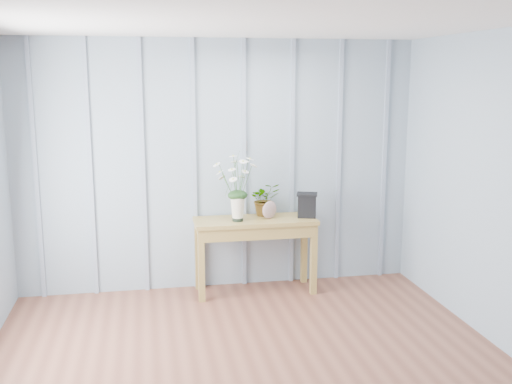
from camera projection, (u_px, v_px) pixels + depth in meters
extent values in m
cube|color=#91A4B4|center=(219.00, 166.00, 5.99)|extent=(4.00, 0.01, 2.50)
cube|color=white|center=(264.00, 15.00, 3.59)|extent=(4.00, 4.50, 0.01)
cube|color=#B1B1B6|center=(246.00, 146.00, 5.99)|extent=(0.03, 0.01, 0.10)
cube|color=#8797AD|center=(36.00, 171.00, 5.66)|extent=(0.04, 0.03, 2.50)
cube|color=#8797AD|center=(90.00, 170.00, 5.75)|extent=(0.04, 0.03, 2.50)
cube|color=#8797AD|center=(143.00, 168.00, 5.84)|extent=(0.04, 0.03, 2.50)
cube|color=#8797AD|center=(194.00, 167.00, 5.94)|extent=(0.04, 0.03, 2.50)
cube|color=#8797AD|center=(244.00, 165.00, 6.03)|extent=(0.04, 0.03, 2.50)
cube|color=#8797AD|center=(292.00, 164.00, 6.12)|extent=(0.04, 0.03, 2.50)
cube|color=#8797AD|center=(339.00, 163.00, 6.21)|extent=(0.04, 0.03, 2.50)
cube|color=#8797AD|center=(384.00, 162.00, 6.30)|extent=(0.04, 0.03, 2.50)
cube|color=olive|center=(255.00, 221.00, 5.91)|extent=(1.20, 0.45, 0.04)
cube|color=olive|center=(255.00, 229.00, 5.92)|extent=(1.13, 0.42, 0.12)
cube|color=olive|center=(201.00, 266.00, 5.70)|extent=(0.06, 0.06, 0.71)
cube|color=olive|center=(314.00, 259.00, 5.91)|extent=(0.06, 0.06, 0.71)
cube|color=olive|center=(198.00, 255.00, 6.05)|extent=(0.06, 0.06, 0.71)
cube|color=olive|center=(304.00, 249.00, 6.25)|extent=(0.06, 0.06, 0.71)
cylinder|color=black|center=(238.00, 218.00, 5.81)|extent=(0.10, 0.10, 0.07)
cone|color=silver|center=(238.00, 208.00, 5.79)|extent=(0.17, 0.17, 0.25)
ellipsoid|color=#163615|center=(238.00, 195.00, 5.77)|extent=(0.19, 0.16, 0.10)
imported|color=#163615|center=(265.00, 199.00, 6.03)|extent=(0.33, 0.29, 0.33)
ellipsoid|color=#824552|center=(270.00, 210.00, 5.90)|extent=(0.18, 0.13, 0.18)
cube|color=black|center=(307.00, 206.00, 5.96)|extent=(0.21, 0.18, 0.22)
cube|color=black|center=(307.00, 194.00, 5.93)|extent=(0.24, 0.21, 0.02)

